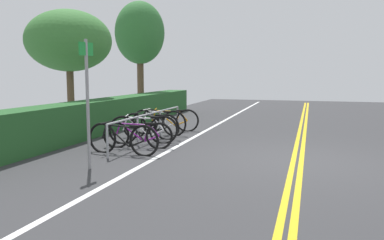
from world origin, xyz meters
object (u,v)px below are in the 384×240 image
(bike_rack, at_px, (150,120))
(sign_post_near, at_px, (87,92))
(bicycle_1, at_px, (138,135))
(bicycle_2, at_px, (143,130))
(bicycle_0, at_px, (123,139))
(bicycle_5, at_px, (170,120))
(bicycle_4, at_px, (159,122))
(tree_far_right, at_px, (140,34))
(tree_mid, at_px, (69,41))
(bicycle_3, at_px, (150,126))

(bike_rack, relative_size, sign_post_near, 1.91)
(bicycle_1, bearing_deg, sign_post_near, -179.94)
(bicycle_2, bearing_deg, bicycle_1, -168.89)
(bicycle_0, bearing_deg, bicycle_5, 2.98)
(bike_rack, relative_size, bicycle_2, 2.71)
(bicycle_1, height_order, bicycle_4, bicycle_4)
(bicycle_0, relative_size, bicycle_4, 1.03)
(bike_rack, relative_size, bicycle_4, 2.67)
(sign_post_near, bearing_deg, tree_far_right, 18.98)
(bicycle_5, distance_m, tree_far_right, 6.71)
(bicycle_5, bearing_deg, tree_mid, 90.42)
(bicycle_3, bearing_deg, bike_rack, -160.19)
(sign_post_near, bearing_deg, bicycle_1, 0.06)
(bicycle_5, bearing_deg, tree_far_right, 32.96)
(bicycle_0, height_order, bicycle_2, bicycle_2)
(bike_rack, xyz_separation_m, bicycle_5, (1.75, 0.07, -0.22))
(sign_post_near, xyz_separation_m, tree_far_right, (9.90, 3.41, 2.10))
(bicycle_5, bearing_deg, bicycle_2, -177.99)
(bike_rack, xyz_separation_m, bicycle_4, (1.02, 0.14, -0.20))
(bicycle_2, bearing_deg, sign_post_near, -177.49)
(sign_post_near, xyz_separation_m, tree_mid, (4.93, 3.69, 1.39))
(bicycle_0, bearing_deg, bicycle_4, 5.29)
(bicycle_1, bearing_deg, tree_far_right, 23.74)
(bike_rack, height_order, sign_post_near, sign_post_near)
(bicycle_1, distance_m, bicycle_5, 2.80)
(bike_rack, height_order, bicycle_2, bike_rack)
(bicycle_2, bearing_deg, bicycle_4, 5.98)
(bicycle_2, distance_m, bicycle_3, 0.75)
(bicycle_0, height_order, bicycle_1, bicycle_0)
(bike_rack, bearing_deg, bicycle_4, 8.01)
(tree_mid, bearing_deg, tree_far_right, -3.29)
(tree_mid, height_order, tree_far_right, tree_far_right)
(sign_post_near, relative_size, tree_far_right, 0.49)
(bike_rack, relative_size, bicycle_5, 2.65)
(bicycle_2, relative_size, bicycle_3, 1.01)
(bicycle_3, bearing_deg, tree_mid, 67.65)
(bike_rack, height_order, bicycle_4, bicycle_4)
(bicycle_3, xyz_separation_m, bicycle_4, (0.71, 0.03, 0.01))
(bicycle_0, xyz_separation_m, bicycle_5, (3.55, 0.18, 0.00))
(bicycle_1, distance_m, tree_far_right, 9.05)
(bicycle_0, bearing_deg, tree_far_right, 21.77)
(bicycle_5, xyz_separation_m, tree_mid, (-0.03, 3.49, 2.49))
(bike_rack, distance_m, tree_mid, 4.57)
(bicycle_4, xyz_separation_m, sign_post_near, (-4.23, -0.27, 1.08))
(bicycle_0, distance_m, bicycle_5, 3.55)
(sign_post_near, bearing_deg, bicycle_3, 3.93)
(bicycle_0, distance_m, bicycle_4, 2.83)
(bicycle_2, relative_size, tree_mid, 0.44)
(bike_rack, xyz_separation_m, bicycle_0, (-1.80, -0.12, -0.22))
(tree_mid, bearing_deg, bicycle_1, -126.87)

